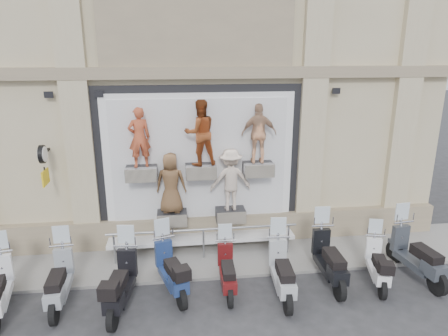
{
  "coord_description": "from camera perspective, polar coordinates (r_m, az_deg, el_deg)",
  "views": [
    {
      "loc": [
        -0.68,
        -7.53,
        5.41
      ],
      "look_at": [
        0.53,
        1.9,
        2.59
      ],
      "focal_mm": 32.0,
      "sensor_mm": 36.0,
      "label": 1
    }
  ],
  "objects": [
    {
      "name": "scooter_j",
      "position": [
        10.91,
        25.94,
        -9.98
      ],
      "size": [
        0.86,
        2.15,
        1.7
      ],
      "primitive_type": null,
      "rotation": [
        0.0,
        0.0,
        0.12
      ],
      "color": "#2F333A",
      "rests_on": "ground"
    },
    {
      "name": "building",
      "position": [
        14.56,
        -4.91,
        18.79
      ],
      "size": [
        14.0,
        8.6,
        12.0
      ],
      "primitive_type": null,
      "color": "#C4B58F",
      "rests_on": "ground"
    },
    {
      "name": "scooter_d",
      "position": [
        9.08,
        -14.61,
        -14.4
      ],
      "size": [
        0.86,
        2.09,
        1.65
      ],
      "primitive_type": null,
      "rotation": [
        0.0,
        0.0,
        -0.14
      ],
      "color": "black",
      "rests_on": "ground"
    },
    {
      "name": "ground",
      "position": [
        9.29,
        -1.86,
        -19.07
      ],
      "size": [
        90.0,
        90.0,
        0.0
      ],
      "primitive_type": "plane",
      "color": "#2D2D30",
      "rests_on": "ground"
    },
    {
      "name": "scooter_f",
      "position": [
        9.42,
        0.47,
        -13.38
      ],
      "size": [
        0.58,
        1.77,
        1.42
      ],
      "primitive_type": null,
      "rotation": [
        0.0,
        0.0,
        -0.04
      ],
      "color": "#4F0D0E",
      "rests_on": "ground"
    },
    {
      "name": "clock_sign_bracket",
      "position": [
        10.82,
        -24.4,
        1.08
      ],
      "size": [
        0.1,
        0.8,
        1.02
      ],
      "color": "black",
      "rests_on": "ground"
    },
    {
      "name": "scooter_e",
      "position": [
        9.4,
        -7.62,
        -13.06
      ],
      "size": [
        1.12,
        2.03,
        1.58
      ],
      "primitive_type": null,
      "rotation": [
        0.0,
        0.0,
        0.3
      ],
      "color": "navy",
      "rests_on": "ground"
    },
    {
      "name": "scooter_i",
      "position": [
        10.35,
        21.21,
        -11.69
      ],
      "size": [
        0.96,
        1.82,
        1.42
      ],
      "primitive_type": null,
      "rotation": [
        0.0,
        0.0,
        -0.27
      ],
      "color": "white",
      "rests_on": "ground"
    },
    {
      "name": "scooter_h",
      "position": [
        10.0,
        14.87,
        -11.27
      ],
      "size": [
        0.67,
        2.09,
        1.68
      ],
      "primitive_type": null,
      "rotation": [
        0.0,
        0.0,
        -0.03
      ],
      "color": "black",
      "rests_on": "ground"
    },
    {
      "name": "shop_vitrine",
      "position": [
        10.74,
        -2.93,
        0.13
      ],
      "size": [
        5.6,
        0.83,
        4.3
      ],
      "color": "black",
      "rests_on": "ground"
    },
    {
      "name": "guard_rail",
      "position": [
        10.76,
        -2.93,
        -10.87
      ],
      "size": [
        5.06,
        0.1,
        0.93
      ],
      "primitive_type": null,
      "color": "#9EA0A5",
      "rests_on": "ground"
    },
    {
      "name": "scooter_c",
      "position": [
        9.64,
        -22.61,
        -13.49
      ],
      "size": [
        0.67,
        1.98,
        1.58
      ],
      "primitive_type": null,
      "rotation": [
        0.0,
        0.0,
        0.05
      ],
      "color": "gray",
      "rests_on": "ground"
    },
    {
      "name": "sidewalk",
      "position": [
        11.04,
        -2.94,
        -12.59
      ],
      "size": [
        16.0,
        2.2,
        0.08
      ],
      "primitive_type": "cube",
      "color": "gray",
      "rests_on": "ground"
    },
    {
      "name": "scooter_g",
      "position": [
        9.33,
        8.35,
        -13.19
      ],
      "size": [
        0.74,
        2.04,
        1.62
      ],
      "primitive_type": null,
      "rotation": [
        0.0,
        0.0,
        -0.08
      ],
      "color": "#9FA3A6",
      "rests_on": "ground"
    }
  ]
}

